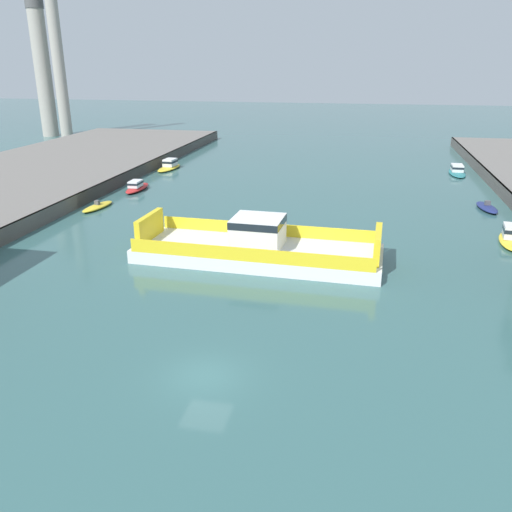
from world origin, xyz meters
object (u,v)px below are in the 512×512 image
Objects in this scene: chain_ferry at (258,247)px; moored_boat_mid_right at (169,165)px; moored_boat_mid_left at (511,236)px; moored_boat_upstream_a at (457,170)px; moored_boat_far_left at (137,187)px; smokestack_distant_b at (57,51)px; moored_boat_near_right at (487,207)px; smokestack_distant_a at (42,65)px; moored_boat_near_left at (98,206)px.

chain_ferry is 3.01× the size of moored_boat_mid_right.
moored_boat_upstream_a is (-0.16, 32.76, -0.11)m from moored_boat_mid_left.
moored_boat_far_left is at bearing -86.30° from moored_boat_mid_right.
moored_boat_near_right is at bearing -30.42° from smokestack_distant_b.
chain_ferry is 30.19m from moored_boat_far_left.
moored_boat_upstream_a is (42.58, 19.87, 0.01)m from moored_boat_far_left.
smokestack_distant_a reaches higher than moored_boat_mid_left.
moored_boat_near_left is 24.22m from moored_boat_mid_right.
moored_boat_mid_right is at bearing 93.70° from moored_boat_far_left.
moored_boat_far_left is 63.90m from smokestack_distant_a.
chain_ferry reaches higher than moored_boat_far_left.
moored_boat_far_left is (0.96, -14.83, -0.08)m from moored_boat_mid_right.
smokestack_distant_b reaches higher than moored_boat_near_right.
moored_boat_near_left is at bearing -89.41° from moored_boat_mid_right.
moored_boat_mid_left is at bearing -89.72° from moored_boat_upstream_a.
moored_boat_mid_left reaches higher than moored_boat_upstream_a.
chain_ferry reaches higher than moored_boat_near_right.
moored_boat_near_left is (-21.30, 12.68, -0.88)m from chain_ferry.
smokestack_distant_b is (-35.28, 30.59, 17.37)m from moored_boat_mid_right.
chain_ferry is at bearing -48.18° from smokestack_distant_a.
smokestack_distant_b is (-35.53, 54.81, 17.71)m from moored_boat_near_left.
smokestack_distant_a reaches higher than chain_ferry.
smokestack_distant_a reaches higher than moored_boat_near_left.
moored_boat_mid_right reaches higher than moored_boat_far_left.
chain_ferry is 3.36× the size of moored_boat_mid_left.
smokestack_distant_a is (-41.01, 46.77, 14.63)m from moored_boat_far_left.
moored_boat_near_right is at bearing 43.33° from chain_ferry.
moored_boat_mid_right reaches higher than moored_boat_near_right.
moored_boat_mid_left is 0.85× the size of moored_boat_upstream_a.
smokestack_distant_a is (-83.88, 47.81, 14.84)m from moored_boat_near_right.
smokestack_distant_b is at bearing -15.85° from smokestack_distant_a.
chain_ferry is at bearing -157.50° from moored_boat_mid_left.
moored_boat_near_right is 0.85× the size of moored_boat_far_left.
moored_boat_mid_left is 0.22× the size of smokestack_distant_a.
chain_ferry is 42.73m from moored_boat_mid_right.
moored_boat_far_left is 0.22× the size of smokestack_distant_a.
chain_ferry is at bearing -49.90° from smokestack_distant_b.
moored_boat_near_right is 0.73× the size of moored_boat_upstream_a.
moored_boat_upstream_a reaches higher than moored_boat_near_right.
moored_boat_mid_left is 44.64m from moored_boat_far_left.
moored_boat_mid_left reaches higher than moored_boat_mid_right.
moored_boat_mid_left is at bearing -90.66° from moored_boat_near_right.
moored_boat_far_left is (0.71, 9.39, 0.26)m from moored_boat_near_left.
smokestack_distant_b is at bearing 149.58° from moored_boat_near_right.
moored_boat_upstream_a is at bearing 6.61° from moored_boat_mid_right.
smokestack_distant_a is (-40.05, 31.94, 14.55)m from moored_boat_mid_right.
moored_boat_near_right is 0.19× the size of smokestack_distant_a.
moored_boat_near_right is 0.16× the size of smokestack_distant_b.
moored_boat_mid_left is at bearing -16.79° from moored_boat_far_left.
moored_boat_far_left is at bearing 178.61° from moored_boat_near_right.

